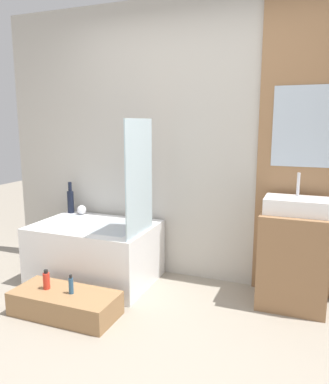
{
  "coord_description": "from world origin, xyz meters",
  "views": [
    {
      "loc": [
        0.95,
        -1.79,
        1.5
      ],
      "look_at": [
        -0.01,
        0.68,
        1.0
      ],
      "focal_mm": 35.0,
      "sensor_mm": 36.0,
      "label": 1
    }
  ],
  "objects_px": {
    "bathtub": "(95,252)",
    "wooden_step_bench": "(65,303)",
    "vase_round_light": "(82,210)",
    "sink": "(297,206)",
    "bottle_soap_primary": "(46,280)",
    "bottle_soap_secondary": "(71,285)",
    "vase_tall_dark": "(71,200)"
  },
  "relations": [
    {
      "from": "bottle_soap_primary",
      "to": "bottle_soap_secondary",
      "type": "relative_size",
      "value": 1.04
    },
    {
      "from": "bathtub",
      "to": "vase_tall_dark",
      "type": "bearing_deg",
      "value": 147.21
    },
    {
      "from": "vase_tall_dark",
      "to": "bottle_soap_primary",
      "type": "distance_m",
      "value": 1.16
    },
    {
      "from": "bottle_soap_primary",
      "to": "vase_tall_dark",
      "type": "bearing_deg",
      "value": 114.28
    },
    {
      "from": "bathtub",
      "to": "wooden_step_bench",
      "type": "bearing_deg",
      "value": -78.62
    },
    {
      "from": "bottle_soap_secondary",
      "to": "sink",
      "type": "bearing_deg",
      "value": 27.56
    },
    {
      "from": "vase_tall_dark",
      "to": "bottle_soap_primary",
      "type": "height_order",
      "value": "vase_tall_dark"
    },
    {
      "from": "vase_round_light",
      "to": "sink",
      "type": "bearing_deg",
      "value": -3.86
    },
    {
      "from": "wooden_step_bench",
      "to": "vase_tall_dark",
      "type": "relative_size",
      "value": 2.57
    },
    {
      "from": "bathtub",
      "to": "vase_round_light",
      "type": "height_order",
      "value": "vase_round_light"
    },
    {
      "from": "wooden_step_bench",
      "to": "vase_tall_dark",
      "type": "distance_m",
      "value": 1.3
    },
    {
      "from": "bathtub",
      "to": "vase_round_light",
      "type": "xyz_separation_m",
      "value": [
        -0.33,
        0.29,
        0.32
      ]
    },
    {
      "from": "bathtub",
      "to": "wooden_step_bench",
      "type": "relative_size",
      "value": 1.32
    },
    {
      "from": "wooden_step_bench",
      "to": "vase_round_light",
      "type": "bearing_deg",
      "value": 115.84
    },
    {
      "from": "wooden_step_bench",
      "to": "bathtub",
      "type": "bearing_deg",
      "value": 101.38
    },
    {
      "from": "wooden_step_bench",
      "to": "vase_round_light",
      "type": "relative_size",
      "value": 8.9
    },
    {
      "from": "wooden_step_bench",
      "to": "sink",
      "type": "distance_m",
      "value": 1.98
    },
    {
      "from": "vase_round_light",
      "to": "bottle_soap_secondary",
      "type": "height_order",
      "value": "vase_round_light"
    },
    {
      "from": "sink",
      "to": "bottle_soap_primary",
      "type": "distance_m",
      "value": 2.07
    },
    {
      "from": "sink",
      "to": "bottle_soap_secondary",
      "type": "bearing_deg",
      "value": -152.44
    },
    {
      "from": "sink",
      "to": "bottle_soap_primary",
      "type": "xyz_separation_m",
      "value": [
        -1.81,
        -0.82,
        -0.58
      ]
    },
    {
      "from": "sink",
      "to": "vase_round_light",
      "type": "bearing_deg",
      "value": 176.14
    },
    {
      "from": "bottle_soap_primary",
      "to": "sink",
      "type": "bearing_deg",
      "value": 24.46
    },
    {
      "from": "sink",
      "to": "bottle_soap_primary",
      "type": "height_order",
      "value": "sink"
    },
    {
      "from": "vase_tall_dark",
      "to": "bottle_soap_secondary",
      "type": "bearing_deg",
      "value": -55.47
    },
    {
      "from": "sink",
      "to": "bottle_soap_primary",
      "type": "relative_size",
      "value": 3.09
    },
    {
      "from": "sink",
      "to": "bottle_soap_primary",
      "type": "bearing_deg",
      "value": -155.54
    },
    {
      "from": "bottle_soap_primary",
      "to": "vase_round_light",
      "type": "bearing_deg",
      "value": 107.19
    },
    {
      "from": "wooden_step_bench",
      "to": "vase_round_light",
      "type": "distance_m",
      "value": 1.19
    },
    {
      "from": "bathtub",
      "to": "wooden_step_bench",
      "type": "distance_m",
      "value": 0.71
    },
    {
      "from": "bathtub",
      "to": "vase_tall_dark",
      "type": "distance_m",
      "value": 0.7
    },
    {
      "from": "bathtub",
      "to": "vase_round_light",
      "type": "bearing_deg",
      "value": 138.64
    }
  ]
}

